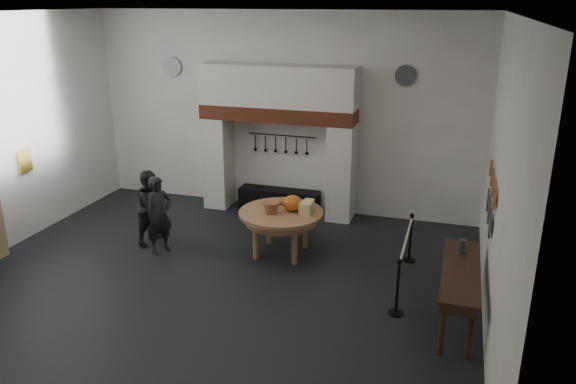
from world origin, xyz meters
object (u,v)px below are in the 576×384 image
(visitor_near, at_px, (159,215))
(barrier_post_far, at_px, (410,239))
(visitor_far, at_px, (152,207))
(barrier_post_near, at_px, (397,288))
(work_table, at_px, (281,213))
(side_table, at_px, (461,271))
(iron_range, at_px, (279,200))

(visitor_near, xyz_separation_m, barrier_post_far, (4.68, 1.03, -0.32))
(visitor_far, height_order, barrier_post_far, visitor_far)
(barrier_post_near, height_order, barrier_post_far, same)
(work_table, xyz_separation_m, side_table, (3.32, -1.55, 0.03))
(iron_range, relative_size, visitor_far, 1.26)
(visitor_far, xyz_separation_m, side_table, (5.99, -1.33, 0.12))
(work_table, bearing_deg, barrier_post_near, -33.49)
(iron_range, xyz_separation_m, side_table, (4.10, -3.81, 0.62))
(iron_range, bearing_deg, visitor_near, -117.31)
(visitor_far, distance_m, barrier_post_near, 5.27)
(iron_range, bearing_deg, side_table, -42.91)
(visitor_far, relative_size, barrier_post_far, 1.68)
(side_table, bearing_deg, visitor_near, 170.60)
(iron_range, distance_m, side_table, 5.63)
(iron_range, bearing_deg, barrier_post_near, -50.37)
(visitor_near, xyz_separation_m, barrier_post_near, (4.68, -0.97, -0.32))
(visitor_far, relative_size, side_table, 0.69)
(iron_range, relative_size, visitor_near, 1.24)
(iron_range, xyz_separation_m, visitor_far, (-1.89, -2.49, 0.50))
(side_table, distance_m, barrier_post_far, 2.19)
(iron_range, height_order, barrier_post_near, barrier_post_near)
(side_table, bearing_deg, barrier_post_far, 114.87)
(visitor_far, height_order, barrier_post_near, visitor_far)
(work_table, height_order, side_table, side_table)
(work_table, relative_size, side_table, 0.74)
(visitor_far, bearing_deg, barrier_post_far, -75.29)
(visitor_near, bearing_deg, iron_range, -0.97)
(visitor_near, bearing_deg, barrier_post_near, -75.38)
(iron_range, xyz_separation_m, work_table, (0.78, -2.26, 0.59))
(iron_range, distance_m, visitor_near, 3.29)
(iron_range, height_order, work_table, work_table)
(work_table, xyz_separation_m, barrier_post_far, (2.42, 0.40, -0.39))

